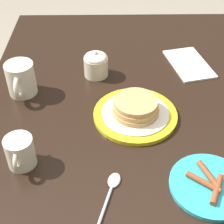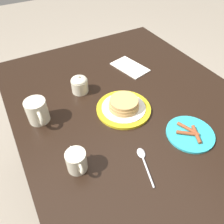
% 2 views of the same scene
% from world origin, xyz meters
% --- Properties ---
extents(dining_table, '(1.22, 1.03, 0.74)m').
position_xyz_m(dining_table, '(0.00, 0.00, 0.62)').
color(dining_table, black).
rests_on(dining_table, ground_plane).
extents(pancake_plate, '(0.24, 0.24, 0.06)m').
position_xyz_m(pancake_plate, '(0.06, -0.06, 0.76)').
color(pancake_plate, gold).
rests_on(pancake_plate, dining_table).
extents(side_plate_bacon, '(0.19, 0.19, 0.02)m').
position_xyz_m(side_plate_bacon, '(0.31, 0.10, 0.75)').
color(side_plate_bacon, '#2DADBC').
rests_on(side_plate_bacon, dining_table).
extents(coffee_mug, '(0.12, 0.09, 0.10)m').
position_xyz_m(coffee_mug, '(-0.06, -0.40, 0.79)').
color(coffee_mug, beige).
rests_on(coffee_mug, dining_table).
extents(creamer_pitcher, '(0.11, 0.07, 0.09)m').
position_xyz_m(creamer_pitcher, '(0.23, -0.35, 0.78)').
color(creamer_pitcher, beige).
rests_on(creamer_pitcher, dining_table).
extents(sugar_bowl, '(0.08, 0.08, 0.09)m').
position_xyz_m(sugar_bowl, '(-0.15, -0.17, 0.78)').
color(sugar_bowl, beige).
rests_on(sugar_bowl, dining_table).
extents(napkin, '(0.22, 0.16, 0.01)m').
position_xyz_m(napkin, '(-0.21, 0.15, 0.74)').
color(napkin, silver).
rests_on(napkin, dining_table).
extents(spoon, '(0.16, 0.06, 0.01)m').
position_xyz_m(spoon, '(0.31, -0.13, 0.74)').
color(spoon, silver).
rests_on(spoon, dining_table).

